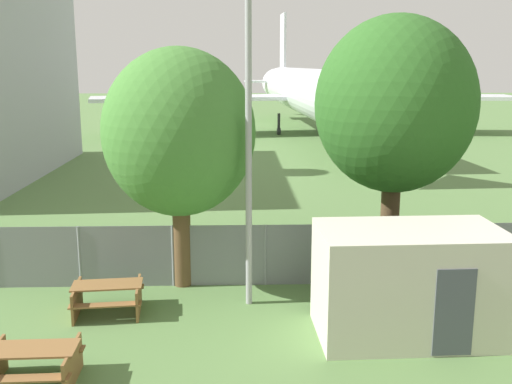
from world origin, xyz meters
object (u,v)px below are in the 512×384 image
Objects in this scene: portable_cabin at (409,282)px; tree_left_of_cabin at (179,133)px; airplane at (308,92)px; picnic_bench_near_cabin at (108,295)px; picnic_bench_open_grass at (32,362)px; tree_near_hangar at (395,105)px.

tree_left_of_cabin reaches higher than portable_cabin.
airplane is 24.55× the size of picnic_bench_near_cabin.
tree_left_of_cabin is (-7.49, -34.58, 0.56)m from airplane.
tree_left_of_cabin is at bearing 65.46° from picnic_bench_open_grass.
tree_left_of_cabin is at bearing 146.85° from portable_cabin.
picnic_bench_open_grass is at bearing -167.42° from portable_cabin.
picnic_bench_open_grass is at bearing -114.54° from tree_left_of_cabin.
airplane reaches higher than picnic_bench_near_cabin.
portable_cabin is at bearing -99.78° from tree_near_hangar.
airplane is 5.96× the size of tree_near_hangar.
tree_left_of_cabin reaches higher than picnic_bench_near_cabin.
tree_near_hangar is at bearing 26.78° from picnic_bench_near_cabin.
portable_cabin reaches higher than picnic_bench_near_cabin.
picnic_bench_near_cabin is 3.43m from picnic_bench_open_grass.
picnic_bench_near_cabin is 0.28× the size of tree_left_of_cabin.
picnic_bench_near_cabin is (-7.03, 1.39, -0.77)m from portable_cabin.
tree_left_of_cabin is at bearing -15.27° from airplane.
airplane reaches higher than picnic_bench_open_grass.
portable_cabin is 6.54m from tree_near_hangar.
tree_left_of_cabin is at bearing 48.52° from picnic_bench_near_cabin.
portable_cabin is at bearing -6.27° from airplane.
airplane is 38.00m from portable_cabin.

